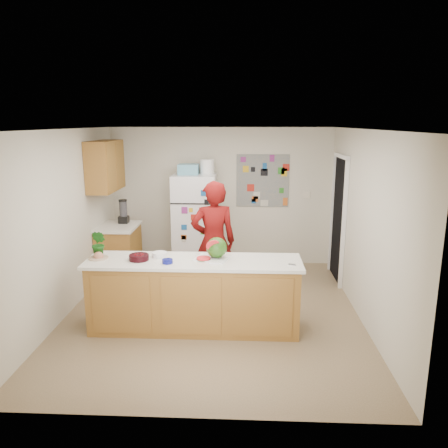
{
  "coord_description": "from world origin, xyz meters",
  "views": [
    {
      "loc": [
        0.42,
        -5.64,
        2.6
      ],
      "look_at": [
        0.15,
        0.2,
        1.22
      ],
      "focal_mm": 35.0,
      "sensor_mm": 36.0,
      "label": 1
    }
  ],
  "objects_px": {
    "refrigerator": "(195,222)",
    "cherry_bowl": "(139,257)",
    "person": "(214,242)",
    "watermelon": "(217,248)"
  },
  "relations": [
    {
      "from": "watermelon",
      "to": "cherry_bowl",
      "type": "xyz_separation_m",
      "value": [
        -0.96,
        -0.11,
        -0.11
      ]
    },
    {
      "from": "refrigerator",
      "to": "watermelon",
      "type": "xyz_separation_m",
      "value": [
        0.53,
        -2.3,
        0.21
      ]
    },
    {
      "from": "cherry_bowl",
      "to": "watermelon",
      "type": "bearing_deg",
      "value": 6.53
    },
    {
      "from": "refrigerator",
      "to": "watermelon",
      "type": "relative_size",
      "value": 6.52
    },
    {
      "from": "refrigerator",
      "to": "cherry_bowl",
      "type": "height_order",
      "value": "refrigerator"
    },
    {
      "from": "person",
      "to": "watermelon",
      "type": "xyz_separation_m",
      "value": [
        0.1,
        -0.83,
        0.17
      ]
    },
    {
      "from": "person",
      "to": "cherry_bowl",
      "type": "xyz_separation_m",
      "value": [
        -0.86,
        -0.94,
        0.06
      ]
    },
    {
      "from": "watermelon",
      "to": "cherry_bowl",
      "type": "bearing_deg",
      "value": -173.47
    },
    {
      "from": "watermelon",
      "to": "refrigerator",
      "type": "bearing_deg",
      "value": 103.02
    },
    {
      "from": "refrigerator",
      "to": "person",
      "type": "distance_m",
      "value": 1.54
    }
  ]
}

